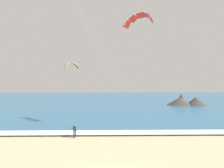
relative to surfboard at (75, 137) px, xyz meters
name	(u,v)px	position (x,y,z in m)	size (l,w,h in m)	color
sea	(108,100)	(4.43, 60.79, 0.07)	(200.00, 120.00, 0.20)	teal
surf_foam	(109,132)	(4.43, 1.79, 0.19)	(200.00, 2.84, 0.04)	white
surfboard	(75,137)	(0.00, 0.00, 0.00)	(0.96, 1.46, 0.09)	white
kitesurfer	(75,130)	(-0.01, 0.02, 0.91)	(0.65, 0.65, 1.69)	#232328
kite_primary	(139,19)	(9.49, 8.58, 17.77)	(11.42, 10.49, 17.64)	red
kite_distant	(72,65)	(-6.46, 38.32, 12.27)	(4.33, 3.64, 1.72)	orange
headland_right	(186,101)	(28.03, 37.88, 1.34)	(12.36, 8.71, 3.70)	#47423D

